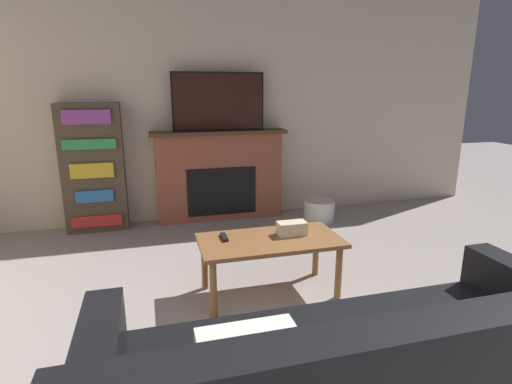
{
  "coord_description": "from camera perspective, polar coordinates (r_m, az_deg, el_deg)",
  "views": [
    {
      "loc": [
        -0.93,
        -0.55,
        1.52
      ],
      "look_at": [
        -0.07,
        2.56,
        0.69
      ],
      "focal_mm": 28.0,
      "sensor_mm": 36.0,
      "label": 1
    }
  ],
  "objects": [
    {
      "name": "wall_back",
      "position": [
        4.81,
        -4.31,
        12.39
      ],
      "size": [
        6.79,
        0.06,
        2.7
      ],
      "color": "beige",
      "rests_on": "ground_plane"
    },
    {
      "name": "fireplace",
      "position": [
        4.75,
        -5.16,
        2.42
      ],
      "size": [
        1.57,
        0.28,
        1.06
      ],
      "color": "brown",
      "rests_on": "ground_plane"
    },
    {
      "name": "tv",
      "position": [
        4.63,
        -5.36,
        12.72
      ],
      "size": [
        1.05,
        0.03,
        0.65
      ],
      "color": "black",
      "rests_on": "fireplace"
    },
    {
      "name": "coffee_table",
      "position": [
        3.0,
        2.03,
        -7.74
      ],
      "size": [
        1.05,
        0.54,
        0.45
      ],
      "color": "brown",
      "rests_on": "ground_plane"
    },
    {
      "name": "tissue_box",
      "position": [
        3.06,
        5.15,
        -5.18
      ],
      "size": [
        0.22,
        0.12,
        0.1
      ],
      "color": "beige",
      "rests_on": "coffee_table"
    },
    {
      "name": "remote_control",
      "position": [
        2.99,
        -4.59,
        -6.45
      ],
      "size": [
        0.04,
        0.15,
        0.02
      ],
      "color": "black",
      "rests_on": "coffee_table"
    },
    {
      "name": "bookshelf",
      "position": [
        4.67,
        -22.19,
        3.18
      ],
      "size": [
        0.64,
        0.29,
        1.39
      ],
      "color": "#4C3D2D",
      "rests_on": "ground_plane"
    },
    {
      "name": "storage_basket",
      "position": [
        4.79,
        9.0,
        -2.64
      ],
      "size": [
        0.36,
        0.36,
        0.25
      ],
      "color": "silver",
      "rests_on": "ground_plane"
    }
  ]
}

